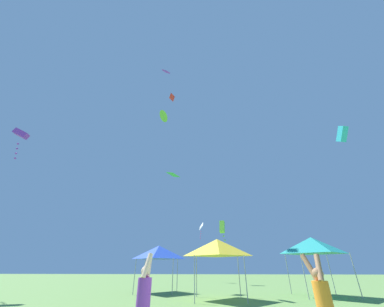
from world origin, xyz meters
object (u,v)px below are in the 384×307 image
kite_lime_delta (164,116)px  kite_lime_box (222,228)px  canopy_tent_blue (159,252)px  kite_purple_delta (166,71)px  canopy_tent_yellow (217,247)px  kite_cyan_box (342,134)px  person_watcher_purple (144,296)px  kite_purple_box (21,135)px  person_flyer_orange (324,302)px  kite_white_diamond (201,227)px  kite_red_diamond (172,98)px  canopy_tent_teal (312,245)px  kite_green_diamond (174,174)px

kite_lime_delta → kite_lime_box: size_ratio=0.52×
canopy_tent_blue → kite_purple_delta: bearing=-88.9°
canopy_tent_yellow → kite_cyan_box: size_ratio=2.52×
canopy_tent_yellow → kite_lime_delta: kite_lime_delta is taller
person_watcher_purple → kite_purple_box: (-15.69, 10.36, 11.89)m
canopy_tent_yellow → person_flyer_orange: bearing=-79.4°
kite_white_diamond → kite_purple_delta: bearing=-101.4°
kite_purple_box → kite_red_diamond: kite_red_diamond is taller
canopy_tent_blue → kite_purple_box: (-13.41, -2.82, 10.15)m
person_flyer_orange → kite_cyan_box: bearing=49.2°
canopy_tent_teal → kite_lime_delta: size_ratio=2.14×
kite_white_diamond → canopy_tent_teal: bearing=-61.0°
kite_white_diamond → person_flyer_orange: bearing=-83.1°
kite_cyan_box → kite_purple_box: kite_purple_box is taller
canopy_tent_blue → kite_red_diamond: 19.59m
kite_green_diamond → kite_white_diamond: (2.53, 11.57, -3.63)m
person_flyer_orange → kite_purple_delta: 23.95m
person_flyer_orange → kite_lime_delta: size_ratio=1.20×
canopy_tent_yellow → kite_lime_delta: 15.96m
kite_cyan_box → kite_purple_delta: bearing=175.8°
person_watcher_purple → kite_red_diamond: 26.84m
kite_cyan_box → kite_purple_box: 28.93m
kite_purple_box → kite_red_diamond: bearing=24.7°
canopy_tent_yellow → canopy_tent_blue: size_ratio=1.03×
person_flyer_orange → person_watcher_purple: (-4.25, 0.64, 0.02)m
canopy_tent_blue → canopy_tent_yellow: bearing=-39.7°
kite_white_diamond → kite_purple_delta: kite_purple_delta is taller
canopy_tent_teal → kite_lime_delta: kite_lime_delta is taller
kite_purple_delta → kite_lime_box: bearing=63.1°
kite_purple_delta → kite_red_diamond: 5.70m
kite_cyan_box → kite_green_diamond: bearing=160.2°
kite_green_diamond → kite_red_diamond: 11.77m
canopy_tent_yellow → kite_lime_delta: (-5.18, 4.65, 14.36)m
canopy_tent_blue → kite_cyan_box: 18.13m
kite_white_diamond → kite_red_diamond: kite_red_diamond is taller
person_flyer_orange → kite_purple_delta: (-6.49, 11.51, 19.97)m
kite_red_diamond → kite_lime_delta: bearing=-99.0°
kite_red_diamond → person_watcher_purple: bearing=-81.7°
kite_cyan_box → kite_white_diamond: bearing=125.9°
kite_cyan_box → kite_lime_delta: (-16.00, 4.22, 5.65)m
canopy_tent_yellow → kite_lime_box: (1.36, 13.36, 3.23)m
person_flyer_orange → kite_purple_delta: kite_purple_delta is taller
canopy_tent_yellow → kite_lime_delta: size_ratio=1.97×
kite_green_diamond → kite_lime_box: 10.24m
canopy_tent_yellow → canopy_tent_blue: (-4.67, 3.87, -0.07)m
person_watcher_purple → kite_lime_box: bearing=80.6°
person_flyer_orange → kite_purple_box: kite_purple_box is taller
canopy_tent_blue → kite_cyan_box: (15.48, -3.44, 8.78)m
canopy_tent_blue → kite_purple_box: bearing=-168.1°
canopy_tent_yellow → canopy_tent_teal: bearing=16.2°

